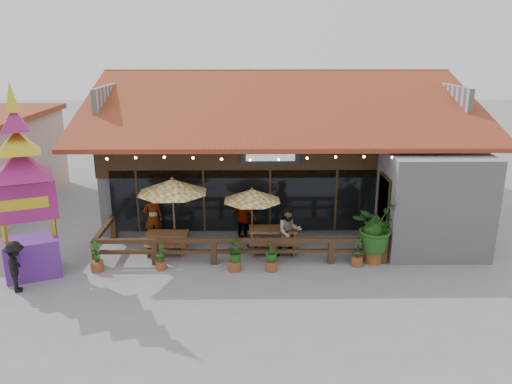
{
  "coord_description": "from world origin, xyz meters",
  "views": [
    {
      "loc": [
        -1.28,
        -16.12,
        7.25
      ],
      "look_at": [
        -1.03,
        1.5,
        1.96
      ],
      "focal_mm": 35.0,
      "sensor_mm": 36.0,
      "label": 1
    }
  ],
  "objects_px": {
    "umbrella_left": "(172,186)",
    "pedestrian": "(16,267)",
    "tropical_plant": "(375,227)",
    "picnic_table_left": "(167,239)",
    "picnic_table_right": "(273,235)",
    "thai_sign_tower": "(21,170)",
    "umbrella_right": "(252,195)"
  },
  "relations": [
    {
      "from": "picnic_table_right",
      "to": "thai_sign_tower",
      "type": "xyz_separation_m",
      "value": [
        -7.84,
        -1.89,
        2.95
      ]
    },
    {
      "from": "thai_sign_tower",
      "to": "umbrella_right",
      "type": "bearing_deg",
      "value": 17.17
    },
    {
      "from": "picnic_table_left",
      "to": "pedestrian",
      "type": "bearing_deg",
      "value": -143.96
    },
    {
      "from": "picnic_table_right",
      "to": "thai_sign_tower",
      "type": "relative_size",
      "value": 0.26
    },
    {
      "from": "umbrella_left",
      "to": "thai_sign_tower",
      "type": "relative_size",
      "value": 0.49
    },
    {
      "from": "picnic_table_right",
      "to": "tropical_plant",
      "type": "height_order",
      "value": "tropical_plant"
    },
    {
      "from": "tropical_plant",
      "to": "pedestrian",
      "type": "height_order",
      "value": "tropical_plant"
    },
    {
      "from": "picnic_table_right",
      "to": "pedestrian",
      "type": "relative_size",
      "value": 1.1
    },
    {
      "from": "picnic_table_left",
      "to": "thai_sign_tower",
      "type": "bearing_deg",
      "value": -155.64
    },
    {
      "from": "picnic_table_right",
      "to": "thai_sign_tower",
      "type": "height_order",
      "value": "thai_sign_tower"
    },
    {
      "from": "umbrella_left",
      "to": "umbrella_right",
      "type": "height_order",
      "value": "umbrella_left"
    },
    {
      "from": "picnic_table_right",
      "to": "tropical_plant",
      "type": "relative_size",
      "value": 0.79
    },
    {
      "from": "umbrella_left",
      "to": "tropical_plant",
      "type": "height_order",
      "value": "umbrella_left"
    },
    {
      "from": "picnic_table_left",
      "to": "pedestrian",
      "type": "xyz_separation_m",
      "value": [
        -4.05,
        -2.95,
        0.32
      ]
    },
    {
      "from": "picnic_table_left",
      "to": "umbrella_right",
      "type": "bearing_deg",
      "value": 6.81
    },
    {
      "from": "umbrella_left",
      "to": "picnic_table_right",
      "type": "bearing_deg",
      "value": -3.09
    },
    {
      "from": "umbrella_left",
      "to": "picnic_table_left",
      "type": "bearing_deg",
      "value": -132.08
    },
    {
      "from": "pedestrian",
      "to": "picnic_table_left",
      "type": "bearing_deg",
      "value": -72.02
    },
    {
      "from": "umbrella_left",
      "to": "umbrella_right",
      "type": "distance_m",
      "value": 2.85
    },
    {
      "from": "umbrella_left",
      "to": "pedestrian",
      "type": "height_order",
      "value": "umbrella_left"
    },
    {
      "from": "thai_sign_tower",
      "to": "pedestrian",
      "type": "bearing_deg",
      "value": -91.3
    },
    {
      "from": "picnic_table_left",
      "to": "picnic_table_right",
      "type": "xyz_separation_m",
      "value": [
        3.81,
        0.07,
        0.08
      ]
    },
    {
      "from": "umbrella_left",
      "to": "tropical_plant",
      "type": "distance_m",
      "value": 7.17
    },
    {
      "from": "picnic_table_right",
      "to": "pedestrian",
      "type": "height_order",
      "value": "pedestrian"
    },
    {
      "from": "umbrella_right",
      "to": "thai_sign_tower",
      "type": "xyz_separation_m",
      "value": [
        -7.08,
        -2.19,
        1.52
      ]
    },
    {
      "from": "thai_sign_tower",
      "to": "pedestrian",
      "type": "xyz_separation_m",
      "value": [
        -0.03,
        -1.13,
        -2.72
      ]
    },
    {
      "from": "picnic_table_right",
      "to": "thai_sign_tower",
      "type": "bearing_deg",
      "value": -166.45
    },
    {
      "from": "umbrella_right",
      "to": "picnic_table_right",
      "type": "relative_size",
      "value": 1.59
    },
    {
      "from": "umbrella_left",
      "to": "pedestrian",
      "type": "distance_m",
      "value": 5.58
    },
    {
      "from": "umbrella_right",
      "to": "pedestrian",
      "type": "relative_size",
      "value": 1.75
    },
    {
      "from": "umbrella_left",
      "to": "umbrella_right",
      "type": "bearing_deg",
      "value": 2.14
    },
    {
      "from": "umbrella_right",
      "to": "thai_sign_tower",
      "type": "bearing_deg",
      "value": -162.83
    }
  ]
}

